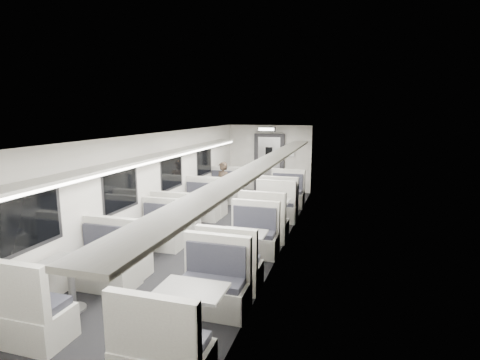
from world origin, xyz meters
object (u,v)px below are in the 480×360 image
Objects in this scene: passenger at (223,186)px; vestibule_door at (269,163)px; booth_left_b at (189,213)px; booth_right_d at (192,314)px; exit_sign at (267,129)px; booth_right_a at (282,200)px; booth_left_c at (142,243)px; booth_right_b at (271,214)px; booth_left_d at (72,285)px; booth_right_c at (243,250)px; booth_left_a at (216,196)px.

vestibule_door is at bearing 97.16° from passenger.
booth_left_b is 1.45× the size of passenger.
booth_right_d reaches higher than booth_left_b.
exit_sign is at bearing -90.00° from vestibule_door.
booth_right_a is 1.80m from passenger.
booth_right_b is (2.00, 2.65, 0.04)m from booth_left_c.
passenger is (0.23, 4.15, 0.36)m from booth_left_c.
booth_left_d is 9.07m from vestibule_door.
booth_right_c is at bearing -81.75° from vestibule_door.
booth_left_b is 2.89m from booth_right_c.
booth_left_d is (0.00, -1.95, 0.03)m from booth_left_c.
booth_left_a is 1.96m from booth_left_b.
passenger is at bearing -176.96° from booth_right_a.
booth_left_b is at bearing 90.00° from booth_left_c.
exit_sign is at bearing 76.98° from booth_left_b.
booth_right_a is at bearing 90.00° from booth_right_d.
booth_left_d reaches higher than booth_right_a.
booth_left_c is at bearing -175.84° from booth_right_c.
booth_left_b is at bearing -90.00° from booth_left_a.
booth_right_c is at bearing -90.00° from booth_right_b.
booth_right_b is (0.00, -1.59, 0.01)m from booth_right_a.
booth_right_b is at bearing 90.00° from booth_right_d.
booth_right_b is at bearing 66.49° from booth_left_d.
booth_right_b is 3.49× the size of exit_sign.
booth_left_c is at bearing -90.00° from booth_left_b.
booth_right_b is (2.00, 0.42, 0.02)m from booth_left_b.
booth_right_b is 1.04× the size of booth_right_d.
vestibule_door is (-1.00, 9.21, 0.67)m from booth_right_d.
booth_right_c is (0.00, -4.10, -0.01)m from booth_right_a.
vestibule_door is at bearing 98.25° from booth_right_c.
exit_sign is at bearing 83.29° from booth_left_d.
exit_sign reaches higher than booth_left_c.
booth_left_d is 1.50× the size of passenger.
booth_left_c is at bearing -90.00° from booth_left_a.
booth_right_c is 6.77m from exit_sign.
booth_right_a is 1.00× the size of vestibule_door.
booth_left_d reaches higher than booth_left_b.
booth_right_d is at bearing -52.30° from passenger.
booth_right_d reaches higher than booth_right_c.
booth_right_d is (2.00, -4.40, 0.00)m from booth_left_b.
exit_sign is at bearing 104.36° from booth_right_b.
booth_left_b is 4.83m from exit_sign.
passenger reaches higher than booth_left_c.
booth_left_b is 2.04m from booth_right_b.
booth_left_d is at bearing -96.35° from vestibule_door.
booth_left_d is (0.00, -6.13, 0.00)m from booth_left_a.
vestibule_door is (-1.00, 2.80, 0.66)m from booth_right_a.
booth_right_d is at bearing -90.00° from booth_right_a.
booth_left_c is at bearing -71.13° from passenger.
vestibule_door is (1.00, 2.86, 0.66)m from booth_left_a.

